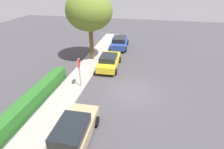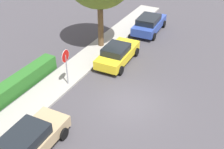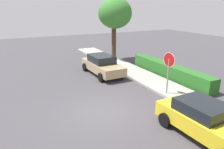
# 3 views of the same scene
# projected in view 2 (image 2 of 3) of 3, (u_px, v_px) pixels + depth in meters

# --- Properties ---
(ground_plane) EXTENTS (60.00, 60.00, 0.00)m
(ground_plane) POSITION_uv_depth(u_px,v_px,m) (129.00, 103.00, 16.62)
(ground_plane) COLOR #423F44
(sidewalk_curb) EXTENTS (32.00, 2.10, 0.14)m
(sidewalk_curb) POSITION_uv_depth(u_px,v_px,m) (62.00, 80.00, 18.51)
(sidewalk_curb) COLOR #9E9B93
(sidewalk_curb) RESTS_ON ground_plane
(stop_sign) EXTENTS (0.84, 0.11, 2.59)m
(stop_sign) POSITION_uv_depth(u_px,v_px,m) (66.00, 61.00, 17.15)
(stop_sign) COLOR gray
(stop_sign) RESTS_ON ground_plane
(parked_car_yellow) EXTENTS (4.34, 2.11, 1.43)m
(parked_car_yellow) POSITION_uv_depth(u_px,v_px,m) (117.00, 54.00, 20.20)
(parked_car_yellow) COLOR yellow
(parked_car_yellow) RESTS_ON ground_plane
(parked_car_tan) EXTENTS (4.55, 2.03, 1.49)m
(parked_car_tan) POSITION_uv_depth(u_px,v_px,m) (28.00, 143.00, 12.93)
(parked_car_tan) COLOR tan
(parked_car_tan) RESTS_ON ground_plane
(parked_car_blue) EXTENTS (4.47, 2.23, 1.51)m
(parked_car_blue) POSITION_uv_depth(u_px,v_px,m) (149.00, 24.00, 24.71)
(parked_car_blue) COLOR #2D479E
(parked_car_blue) RESTS_ON ground_plane
(front_yard_hedge) EXTENTS (7.97, 0.90, 0.99)m
(front_yard_hedge) POSITION_uv_depth(u_px,v_px,m) (9.00, 90.00, 16.85)
(front_yard_hedge) COLOR #286623
(front_yard_hedge) RESTS_ON ground_plane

